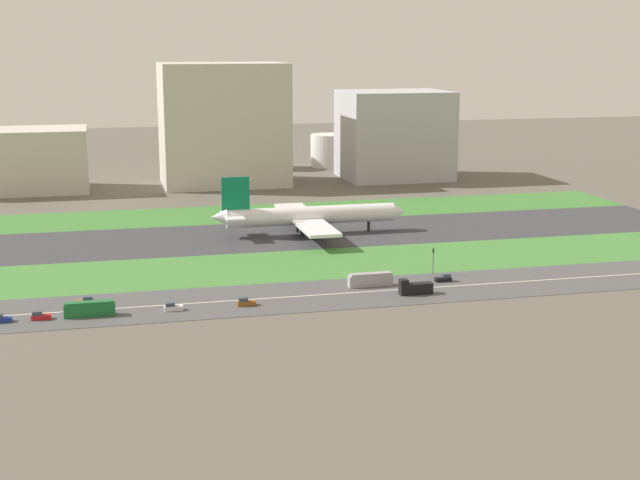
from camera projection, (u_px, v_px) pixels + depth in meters
ground_plane at (281, 236)px, 301.71m from camera, size 800.00×800.00×0.00m
runway at (281, 235)px, 301.70m from camera, size 280.00×46.00×0.10m
grass_median_north at (259, 213)px, 340.61m from camera, size 280.00×36.00×0.10m
grass_median_south at (310, 264)px, 262.78m from camera, size 280.00×36.00×0.10m
highway at (339, 294)px, 232.41m from camera, size 280.00×28.00×0.10m
highway_centerline at (339, 294)px, 232.40m from camera, size 266.00×0.50×0.01m
airliner at (307, 216)px, 302.35m from camera, size 65.00×56.00×19.70m
bus_1 at (370, 280)px, 239.05m from camera, size 11.60×2.50×3.50m
car_6 at (86, 301)px, 222.56m from camera, size 4.40×1.80×2.00m
bus_0 at (90, 309)px, 213.10m from camera, size 11.60×2.50×3.50m
truck_0 at (415, 288)px, 231.60m from camera, size 8.40×2.50×4.00m
car_5 at (246, 302)px, 221.77m from camera, size 4.40×1.80×2.00m
car_2 at (444, 278)px, 243.97m from camera, size 4.40×1.80×2.00m
car_3 at (40, 316)px, 210.73m from camera, size 4.40×1.80×2.00m
car_4 at (173, 307)px, 217.72m from camera, size 4.40×1.80×2.00m
car_1 at (1, 319)px, 208.75m from camera, size 4.40×1.80×2.00m
traffic_light at (433, 259)px, 250.82m from camera, size 0.36×0.50×7.20m
terminal_building at (16, 161)px, 386.17m from camera, size 58.35×33.28×26.29m
hangar_building at (223, 124)px, 403.70m from camera, size 53.92×37.55×52.88m
office_tower at (394, 135)px, 423.39m from camera, size 47.36×38.22×39.87m
fuel_tank_west at (211, 158)px, 450.60m from camera, size 22.07×22.07×12.36m
fuel_tank_centre at (272, 155)px, 457.58m from camera, size 20.93×20.93×13.62m
fuel_tank_east at (330, 150)px, 464.14m from camera, size 19.06×19.06×16.27m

